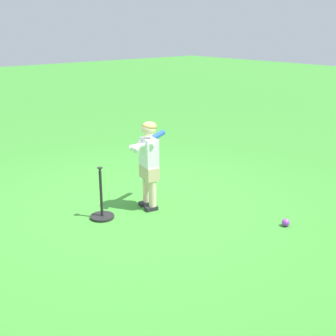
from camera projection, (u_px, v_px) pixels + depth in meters
ground_plane at (135, 206)px, 5.49m from camera, size 40.00×40.00×0.00m
child_batter at (149, 157)px, 5.24m from camera, size 0.35×0.62×1.08m
play_ball_midfield at (286, 223)px, 4.92m from camera, size 0.09×0.09×0.09m
batting_tee at (102, 210)px, 5.11m from camera, size 0.28×0.28×0.62m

